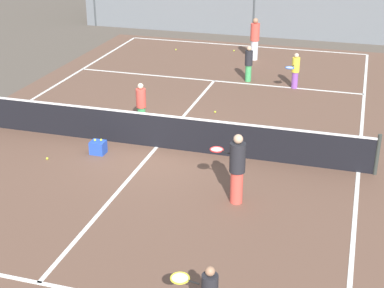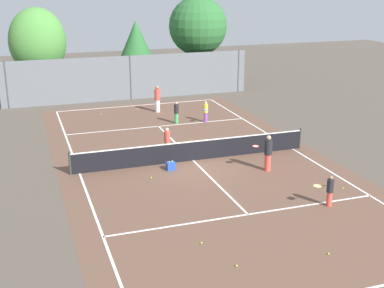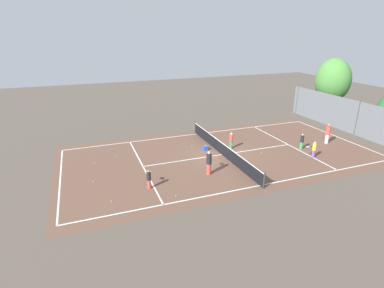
{
  "view_description": "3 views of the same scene",
  "coord_description": "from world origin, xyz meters",
  "px_view_note": "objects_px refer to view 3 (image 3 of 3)",
  "views": [
    {
      "loc": [
        5.19,
        -13.88,
        6.64
      ],
      "look_at": [
        1.43,
        -1.31,
        0.83
      ],
      "focal_mm": 53.83,
      "sensor_mm": 36.0,
      "label": 1
    },
    {
      "loc": [
        -7.77,
        -22.61,
        8.6
      ],
      "look_at": [
        -0.23,
        -0.52,
        1.03
      ],
      "focal_mm": 48.52,
      "sensor_mm": 36.0,
      "label": 2
    },
    {
      "loc": [
        19.89,
        -10.1,
        9.27
      ],
      "look_at": [
        -0.22,
        -2.49,
        1.16
      ],
      "focal_mm": 28.08,
      "sensor_mm": 36.0,
      "label": 3
    }
  ],
  "objects_px": {
    "player_4": "(314,149)",
    "tennis_ball_6": "(111,201)",
    "player_1": "(231,141)",
    "player_2": "(328,133)",
    "tennis_ball_9": "(248,175)",
    "tennis_ball_4": "(192,146)",
    "player_0": "(302,141)",
    "player_3": "(209,162)",
    "player_5": "(149,179)",
    "tennis_ball_8": "(93,182)",
    "tennis_ball_2": "(117,157)",
    "tennis_ball_1": "(176,196)",
    "tennis_ball_0": "(95,163)",
    "tennis_ball_3": "(303,130)",
    "tennis_ball_5": "(327,137)",
    "tennis_ball_7": "(262,153)",
    "ball_crate": "(205,148)"
  },
  "relations": [
    {
      "from": "player_4",
      "to": "tennis_ball_6",
      "type": "bearing_deg",
      "value": -85.92
    },
    {
      "from": "player_1",
      "to": "player_2",
      "type": "height_order",
      "value": "player_2"
    },
    {
      "from": "player_1",
      "to": "tennis_ball_9",
      "type": "relative_size",
      "value": 21.25
    },
    {
      "from": "tennis_ball_4",
      "to": "player_0",
      "type": "bearing_deg",
      "value": 65.66
    },
    {
      "from": "player_2",
      "to": "player_3",
      "type": "relative_size",
      "value": 1.04
    },
    {
      "from": "player_3",
      "to": "player_5",
      "type": "bearing_deg",
      "value": -83.39
    },
    {
      "from": "tennis_ball_8",
      "to": "tennis_ball_2",
      "type": "bearing_deg",
      "value": 151.28
    },
    {
      "from": "player_1",
      "to": "tennis_ball_1",
      "type": "distance_m",
      "value": 8.89
    },
    {
      "from": "player_4",
      "to": "tennis_ball_8",
      "type": "height_order",
      "value": "player_4"
    },
    {
      "from": "tennis_ball_1",
      "to": "tennis_ball_0",
      "type": "bearing_deg",
      "value": -147.87
    },
    {
      "from": "player_3",
      "to": "tennis_ball_3",
      "type": "xyz_separation_m",
      "value": [
        -5.63,
        12.72,
        -0.85
      ]
    },
    {
      "from": "player_0",
      "to": "tennis_ball_9",
      "type": "relative_size",
      "value": 20.42
    },
    {
      "from": "player_4",
      "to": "tennis_ball_1",
      "type": "height_order",
      "value": "player_4"
    },
    {
      "from": "player_1",
      "to": "player_2",
      "type": "xyz_separation_m",
      "value": [
        1.81,
        8.52,
        0.19
      ]
    },
    {
      "from": "tennis_ball_2",
      "to": "tennis_ball_5",
      "type": "bearing_deg",
      "value": 83.4
    },
    {
      "from": "player_4",
      "to": "tennis_ball_1",
      "type": "relative_size",
      "value": 19.79
    },
    {
      "from": "player_2",
      "to": "player_4",
      "type": "relative_size",
      "value": 1.36
    },
    {
      "from": "tennis_ball_5",
      "to": "tennis_ball_9",
      "type": "bearing_deg",
      "value": -68.94
    },
    {
      "from": "player_4",
      "to": "player_0",
      "type": "bearing_deg",
      "value": 169.2
    },
    {
      "from": "tennis_ball_2",
      "to": "tennis_ball_3",
      "type": "distance_m",
      "value": 18.28
    },
    {
      "from": "tennis_ball_8",
      "to": "tennis_ball_6",
      "type": "bearing_deg",
      "value": 15.83
    },
    {
      "from": "tennis_ball_6",
      "to": "tennis_ball_7",
      "type": "distance_m",
      "value": 12.67
    },
    {
      "from": "player_3",
      "to": "ball_crate",
      "type": "relative_size",
      "value": 4.0
    },
    {
      "from": "player_0",
      "to": "player_1",
      "type": "distance_m",
      "value": 5.88
    },
    {
      "from": "player_3",
      "to": "tennis_ball_4",
      "type": "relative_size",
      "value": 25.81
    },
    {
      "from": "player_4",
      "to": "tennis_ball_9",
      "type": "height_order",
      "value": "player_4"
    },
    {
      "from": "player_2",
      "to": "player_5",
      "type": "distance_m",
      "value": 16.68
    },
    {
      "from": "player_5",
      "to": "tennis_ball_9",
      "type": "bearing_deg",
      "value": 84.97
    },
    {
      "from": "player_1",
      "to": "tennis_ball_3",
      "type": "xyz_separation_m",
      "value": [
        -1.87,
        9.05,
        -0.69
      ]
    },
    {
      "from": "tennis_ball_0",
      "to": "player_4",
      "type": "bearing_deg",
      "value": 73.02
    },
    {
      "from": "tennis_ball_4",
      "to": "tennis_ball_7",
      "type": "height_order",
      "value": "same"
    },
    {
      "from": "player_4",
      "to": "player_5",
      "type": "height_order",
      "value": "player_4"
    },
    {
      "from": "tennis_ball_4",
      "to": "tennis_ball_1",
      "type": "bearing_deg",
      "value": -27.29
    },
    {
      "from": "player_2",
      "to": "tennis_ball_8",
      "type": "relative_size",
      "value": 26.88
    },
    {
      "from": "player_1",
      "to": "tennis_ball_0",
      "type": "bearing_deg",
      "value": -94.96
    },
    {
      "from": "tennis_ball_2",
      "to": "tennis_ball_8",
      "type": "relative_size",
      "value": 1.0
    },
    {
      "from": "tennis_ball_1",
      "to": "player_1",
      "type": "bearing_deg",
      "value": 130.81
    },
    {
      "from": "tennis_ball_4",
      "to": "tennis_ball_8",
      "type": "height_order",
      "value": "same"
    },
    {
      "from": "player_3",
      "to": "tennis_ball_8",
      "type": "height_order",
      "value": "player_3"
    },
    {
      "from": "tennis_ball_1",
      "to": "tennis_ball_7",
      "type": "height_order",
      "value": "same"
    },
    {
      "from": "player_5",
      "to": "tennis_ball_1",
      "type": "distance_m",
      "value": 2.09
    },
    {
      "from": "ball_crate",
      "to": "tennis_ball_2",
      "type": "relative_size",
      "value": 6.45
    },
    {
      "from": "player_3",
      "to": "tennis_ball_8",
      "type": "bearing_deg",
      "value": -101.83
    },
    {
      "from": "player_2",
      "to": "tennis_ball_3",
      "type": "bearing_deg",
      "value": 171.79
    },
    {
      "from": "tennis_ball_1",
      "to": "player_4",
      "type": "bearing_deg",
      "value": 98.84
    },
    {
      "from": "tennis_ball_0",
      "to": "player_5",
      "type": "bearing_deg",
      "value": 29.72
    },
    {
      "from": "player_1",
      "to": "tennis_ball_5",
      "type": "bearing_deg",
      "value": 85.93
    },
    {
      "from": "player_5",
      "to": "tennis_ball_4",
      "type": "relative_size",
      "value": 19.24
    },
    {
      "from": "player_2",
      "to": "tennis_ball_1",
      "type": "bearing_deg",
      "value": -75.33
    },
    {
      "from": "player_5",
      "to": "tennis_ball_0",
      "type": "height_order",
      "value": "player_5"
    }
  ]
}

